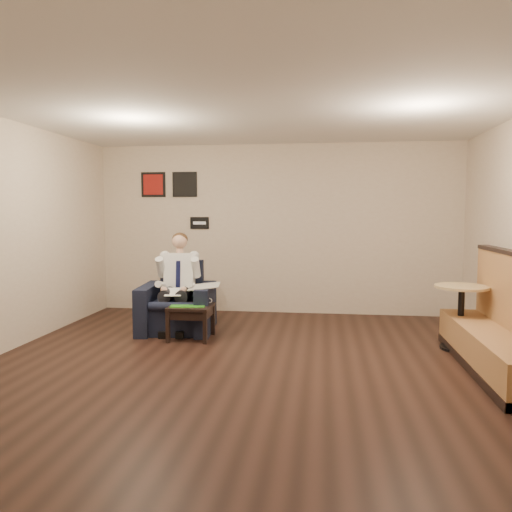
# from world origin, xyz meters

# --- Properties ---
(ground) EXTENTS (6.00, 6.00, 0.00)m
(ground) POSITION_xyz_m (0.00, 0.00, 0.00)
(ground) COLOR black
(ground) RESTS_ON ground
(wall_back) EXTENTS (6.00, 0.02, 2.80)m
(wall_back) POSITION_xyz_m (0.00, 3.00, 1.40)
(wall_back) COLOR beige
(wall_back) RESTS_ON ground
(wall_front) EXTENTS (6.00, 0.02, 2.80)m
(wall_front) POSITION_xyz_m (0.00, -3.00, 1.40)
(wall_front) COLOR beige
(wall_front) RESTS_ON ground
(ceiling) EXTENTS (6.00, 6.00, 0.02)m
(ceiling) POSITION_xyz_m (0.00, 0.00, 2.80)
(ceiling) COLOR white
(ceiling) RESTS_ON wall_back
(seating_sign) EXTENTS (0.32, 0.02, 0.20)m
(seating_sign) POSITION_xyz_m (-1.30, 2.98, 1.50)
(seating_sign) COLOR black
(seating_sign) RESTS_ON wall_back
(art_print_left) EXTENTS (0.42, 0.03, 0.42)m
(art_print_left) POSITION_xyz_m (-2.10, 2.98, 2.15)
(art_print_left) COLOR maroon
(art_print_left) RESTS_ON wall_back
(art_print_right) EXTENTS (0.42, 0.03, 0.42)m
(art_print_right) POSITION_xyz_m (-1.55, 2.98, 2.15)
(art_print_right) COLOR black
(art_print_right) RESTS_ON wall_back
(armchair) EXTENTS (1.09, 1.09, 0.97)m
(armchair) POSITION_xyz_m (-1.26, 1.50, 0.48)
(armchair) COLOR black
(armchair) RESTS_ON ground
(seated_man) EXTENTS (0.72, 1.00, 1.33)m
(seated_man) POSITION_xyz_m (-1.25, 1.37, 0.66)
(seated_man) COLOR silver
(seated_man) RESTS_ON armchair
(lap_papers) EXTENTS (0.27, 0.35, 0.01)m
(lap_papers) POSITION_xyz_m (-1.24, 1.27, 0.60)
(lap_papers) COLOR white
(lap_papers) RESTS_ON seated_man
(newspaper) EXTENTS (0.49, 0.58, 0.01)m
(newspaper) POSITION_xyz_m (-0.85, 1.43, 0.66)
(newspaper) COLOR silver
(newspaper) RESTS_ON armchair
(side_table) EXTENTS (0.55, 0.55, 0.45)m
(side_table) POSITION_xyz_m (-0.95, 1.10, 0.22)
(side_table) COLOR black
(side_table) RESTS_ON ground
(green_folder) EXTENTS (0.49, 0.38, 0.01)m
(green_folder) POSITION_xyz_m (-0.98, 1.08, 0.46)
(green_folder) COLOR green
(green_folder) RESTS_ON side_table
(coffee_mug) EXTENTS (0.08, 0.08, 0.09)m
(coffee_mug) POSITION_xyz_m (-0.77, 1.22, 0.50)
(coffee_mug) COLOR white
(coffee_mug) RESTS_ON side_table
(smartphone) EXTENTS (0.15, 0.09, 0.01)m
(smartphone) POSITION_xyz_m (-0.90, 1.26, 0.45)
(smartphone) COLOR black
(smartphone) RESTS_ON side_table
(banquette) EXTENTS (0.58, 2.43, 1.24)m
(banquette) POSITION_xyz_m (2.59, 0.23, 0.62)
(banquette) COLOR #A67240
(banquette) RESTS_ON ground
(cafe_table) EXTENTS (0.80, 0.80, 0.79)m
(cafe_table) POSITION_xyz_m (2.46, 1.03, 0.40)
(cafe_table) COLOR tan
(cafe_table) RESTS_ON ground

